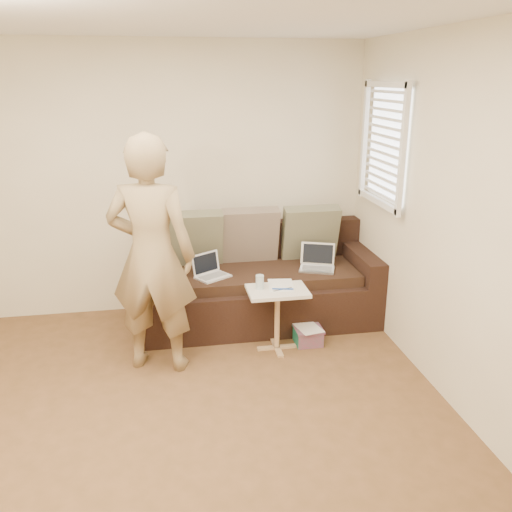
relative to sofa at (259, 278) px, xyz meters
name	(u,v)px	position (x,y,z in m)	size (l,w,h in m)	color
floor	(173,444)	(-0.90, -1.77, -0.42)	(4.50, 4.50, 0.00)	brown
ceiling	(147,5)	(-0.90, -1.77, 2.18)	(4.50, 4.50, 0.00)	white
wall_back	(159,182)	(-0.90, 0.48, 0.87)	(4.00, 4.00, 0.00)	beige
wall_right	(481,237)	(1.10, -1.77, 0.87)	(4.50, 4.50, 0.00)	beige
window_blinds	(384,145)	(1.05, -0.27, 1.28)	(0.12, 0.88, 1.08)	white
sofa	(259,278)	(0.00, 0.00, 0.00)	(2.20, 0.95, 0.85)	black
pillow_left	(194,239)	(-0.60, 0.21, 0.37)	(0.55, 0.14, 0.55)	#64644A
pillow_mid	(250,235)	(-0.05, 0.23, 0.37)	(0.55, 0.14, 0.55)	brown
pillow_right	(310,233)	(0.55, 0.21, 0.37)	(0.55, 0.14, 0.55)	#64644A
laptop_silver	(317,270)	(0.53, -0.12, 0.10)	(0.32, 0.23, 0.22)	#B7BABC
laptop_white	(213,278)	(-0.46, -0.15, 0.10)	(0.29, 0.21, 0.21)	white
person	(152,256)	(-0.98, -0.73, 0.52)	(0.69, 0.47, 1.90)	olive
side_table	(277,319)	(0.04, -0.62, -0.15)	(0.51, 0.35, 0.56)	silver
drinking_glass	(260,282)	(-0.10, -0.58, 0.19)	(0.07, 0.07, 0.12)	silver
scissors	(283,289)	(0.08, -0.65, 0.14)	(0.18, 0.10, 0.02)	silver
paper_on_table	(281,285)	(0.09, -0.54, 0.13)	(0.21, 0.30, 0.00)	white
striped_box	(308,335)	(0.33, -0.58, -0.35)	(0.25, 0.25, 0.16)	#C81E65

